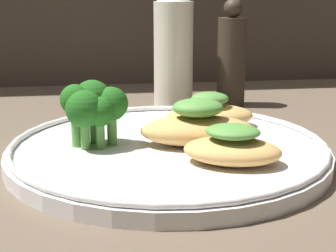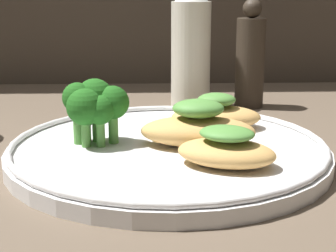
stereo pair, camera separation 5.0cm
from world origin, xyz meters
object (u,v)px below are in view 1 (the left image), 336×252
at_px(plate, 168,150).
at_px(broccoli_bunch, 92,107).
at_px(sauce_bottle, 173,47).
at_px(pepper_grinder, 232,58).

relative_size(plate, broccoli_bunch, 4.79).
bearing_deg(sauce_bottle, plate, -99.78).
xyz_separation_m(sauce_bottle, pepper_grinder, (0.08, 0.00, -0.02)).
height_order(plate, sauce_bottle, sauce_bottle).
height_order(broccoli_bunch, sauce_bottle, sauce_bottle).
xyz_separation_m(plate, broccoli_bunch, (-0.07, 0.01, 0.04)).
height_order(plate, pepper_grinder, pepper_grinder).
height_order(plate, broccoli_bunch, broccoli_bunch).
bearing_deg(sauce_bottle, broccoli_bunch, -117.07).
bearing_deg(sauce_bottle, pepper_grinder, 0.00).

